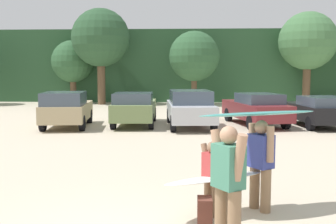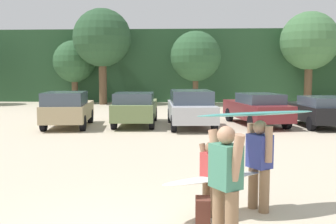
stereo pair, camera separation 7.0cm
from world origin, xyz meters
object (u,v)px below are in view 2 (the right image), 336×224
(parked_car_olive_green, at_px, (135,108))
(surfboard_white, at_px, (214,178))
(person_adult, at_px, (259,160))
(surfboard_teal, at_px, (258,114))
(parked_car_silver, at_px, (191,108))
(person_child, at_px, (211,174))
(person_companion, at_px, (226,178))
(backpack_dropped, at_px, (203,211))
(parked_car_maroon, at_px, (257,108))
(parked_car_black, at_px, (320,110))
(parked_car_tan, at_px, (68,109))

(parked_car_olive_green, relative_size, surfboard_white, 2.27)
(person_adult, relative_size, surfboard_teal, 0.69)
(parked_car_olive_green, xyz_separation_m, surfboard_teal, (3.72, -11.65, 0.96))
(parked_car_silver, bearing_deg, person_child, 176.12)
(person_companion, height_order, backpack_dropped, person_companion)
(person_adult, xyz_separation_m, surfboard_white, (-0.83, -0.36, -0.25))
(parked_car_maroon, distance_m, surfboard_teal, 12.20)
(parked_car_maroon, bearing_deg, surfboard_teal, 158.14)
(person_adult, distance_m, backpack_dropped, 1.47)
(person_adult, bearing_deg, parked_car_black, -146.12)
(person_child, height_order, surfboard_white, person_child)
(surfboard_white, bearing_deg, parked_car_olive_green, -106.59)
(person_adult, height_order, backpack_dropped, person_adult)
(person_companion, bearing_deg, parked_car_maroon, -135.17)
(parked_car_black, relative_size, person_companion, 2.47)
(parked_car_tan, height_order, surfboard_white, parked_car_tan)
(parked_car_olive_green, height_order, person_companion, person_companion)
(parked_car_black, xyz_separation_m, person_companion, (-5.34, -12.94, 0.23))
(parked_car_tan, relative_size, surfboard_white, 2.07)
(parked_car_olive_green, distance_m, parked_car_maroon, 5.66)
(parked_car_tan, height_order, parked_car_olive_green, parked_car_tan)
(person_child, bearing_deg, parked_car_tan, -96.11)
(parked_car_olive_green, bearing_deg, parked_car_silver, -103.59)
(parked_car_tan, distance_m, person_adult, 12.59)
(person_companion, bearing_deg, backpack_dropped, -101.14)
(parked_car_black, relative_size, person_child, 3.29)
(parked_car_black, height_order, person_companion, person_companion)
(parked_car_maroon, bearing_deg, parked_car_olive_green, 80.96)
(parked_car_silver, xyz_separation_m, surfboard_teal, (1.15, -11.14, 0.90))
(parked_car_black, relative_size, backpack_dropped, 9.57)
(surfboard_teal, bearing_deg, surfboard_white, -7.83)
(parked_car_olive_green, height_order, parked_car_black, parked_car_olive_green)
(parked_car_silver, relative_size, person_adult, 2.82)
(surfboard_teal, bearing_deg, parked_car_black, -136.11)
(person_child, distance_m, surfboard_teal, 1.34)
(parked_car_tan, bearing_deg, parked_car_silver, -93.12)
(parked_car_olive_green, height_order, surfboard_teal, surfboard_teal)
(parked_car_black, distance_m, person_companion, 14.00)
(person_child, xyz_separation_m, surfboard_teal, (0.82, 0.18, 1.04))
(parked_car_olive_green, height_order, surfboard_white, parked_car_olive_green)
(backpack_dropped, bearing_deg, parked_car_tan, 116.54)
(parked_car_silver, distance_m, parked_car_maroon, 3.20)
(parked_car_olive_green, distance_m, surfboard_teal, 12.26)
(parked_car_olive_green, height_order, parked_car_maroon, parked_car_olive_green)
(parked_car_silver, xyz_separation_m, surfboard_white, (0.39, -11.36, -0.21))
(parked_car_tan, height_order, parked_car_black, parked_car_tan)
(person_child, xyz_separation_m, surfboard_white, (0.06, -0.04, -0.06))
(person_adult, relative_size, surfboard_white, 0.82)
(parked_car_olive_green, bearing_deg, parked_car_tan, 103.90)
(parked_car_maroon, distance_m, person_adult, 12.02)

